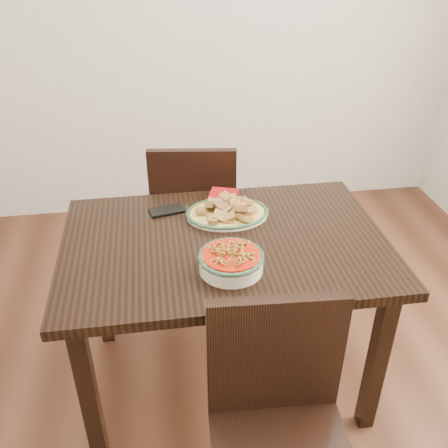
{
  "coord_description": "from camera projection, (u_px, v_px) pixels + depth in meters",
  "views": [
    {
      "loc": [
        -0.29,
        -1.49,
        1.8
      ],
      "look_at": [
        -0.05,
        0.11,
        0.81
      ],
      "focal_mm": 40.0,
      "sensor_mm": 36.0,
      "label": 1
    }
  ],
  "objects": [
    {
      "name": "floor",
      "position": [
        238.0,
        389.0,
        2.24
      ],
      "size": [
        3.5,
        3.5,
        0.0
      ],
      "primitive_type": "plane",
      "color": "#3C2013",
      "rests_on": "ground"
    },
    {
      "name": "fish_plate",
      "position": [
        227.0,
        206.0,
        2.05
      ],
      "size": [
        0.34,
        0.26,
        0.11
      ],
      "color": "beige",
      "rests_on": "dining_table"
    },
    {
      "name": "dining_table",
      "position": [
        225.0,
        260.0,
        1.96
      ],
      "size": [
        1.24,
        0.83,
        0.75
      ],
      "color": "black",
      "rests_on": "ground"
    },
    {
      "name": "smartphone",
      "position": [
        167.0,
        211.0,
        2.1
      ],
      "size": [
        0.15,
        0.1,
        0.01
      ],
      "primitive_type": "cube",
      "rotation": [
        0.0,
        0.0,
        0.2
      ],
      "color": "black",
      "rests_on": "dining_table"
    },
    {
      "name": "wall_back",
      "position": [
        192.0,
        16.0,
        3.03
      ],
      "size": [
        3.5,
        0.1,
        2.6
      ],
      "primitive_type": "cube",
      "color": "beige",
      "rests_on": "ground"
    },
    {
      "name": "napkin",
      "position": [
        224.0,
        194.0,
        2.22
      ],
      "size": [
        0.15,
        0.13,
        0.01
      ],
      "primitive_type": "cube",
      "rotation": [
        0.0,
        0.0,
        -0.32
      ],
      "color": "#950C0A",
      "rests_on": "dining_table"
    },
    {
      "name": "chair_far",
      "position": [
        195.0,
        211.0,
        2.6
      ],
      "size": [
        0.47,
        0.47,
        0.89
      ],
      "rotation": [
        0.0,
        0.0,
        3.01
      ],
      "color": "black",
      "rests_on": "ground"
    },
    {
      "name": "chair_near",
      "position": [
        279.0,
        421.0,
        1.51
      ],
      "size": [
        0.44,
        0.44,
        0.89
      ],
      "rotation": [
        0.0,
        0.0,
        -0.06
      ],
      "color": "black",
      "rests_on": "ground"
    },
    {
      "name": "noodle_bowl",
      "position": [
        231.0,
        259.0,
        1.73
      ],
      "size": [
        0.23,
        0.23,
        0.08
      ],
      "color": "beige",
      "rests_on": "dining_table"
    }
  ]
}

